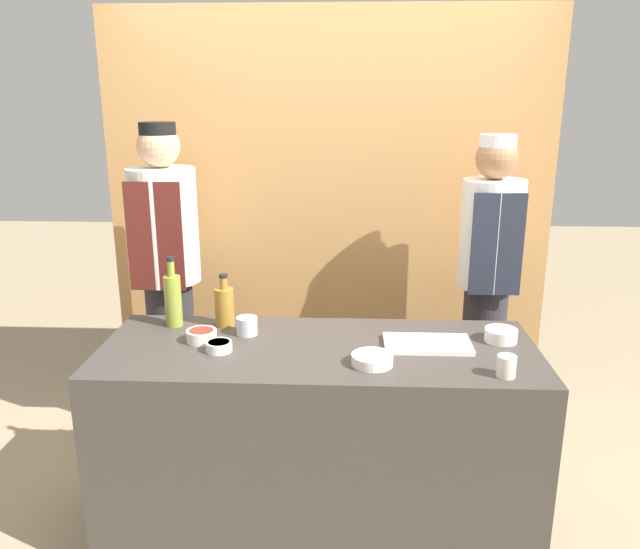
{
  "coord_description": "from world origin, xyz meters",
  "views": [
    {
      "loc": [
        0.12,
        -2.46,
        1.92
      ],
      "look_at": [
        0.0,
        0.14,
        1.17
      ],
      "focal_mm": 35.0,
      "sensor_mm": 36.0,
      "label": 1
    }
  ],
  "objects_px": {
    "sauce_bowl_green": "(501,334)",
    "cup_cream": "(506,366)",
    "cutting_board": "(427,344)",
    "chef_left": "(167,274)",
    "cup_steel": "(247,326)",
    "sauce_bowl_purple": "(219,346)",
    "bottle_oil": "(173,299)",
    "sauce_bowl_red": "(201,335)",
    "chef_right": "(487,282)",
    "bottle_vinegar": "(225,305)",
    "sauce_bowl_yellow": "(372,359)"
  },
  "relations": [
    {
      "from": "sauce_bowl_yellow",
      "to": "sauce_bowl_green",
      "type": "xyz_separation_m",
      "value": [
        0.57,
        0.27,
        0.01
      ]
    },
    {
      "from": "bottle_oil",
      "to": "chef_left",
      "type": "xyz_separation_m",
      "value": [
        -0.19,
        0.56,
        -0.04
      ]
    },
    {
      "from": "sauce_bowl_red",
      "to": "chef_right",
      "type": "xyz_separation_m",
      "value": [
        1.38,
        0.75,
        0.04
      ]
    },
    {
      "from": "sauce_bowl_yellow",
      "to": "cup_cream",
      "type": "bearing_deg",
      "value": -9.61
    },
    {
      "from": "bottle_vinegar",
      "to": "bottle_oil",
      "type": "height_order",
      "value": "bottle_oil"
    },
    {
      "from": "sauce_bowl_red",
      "to": "chef_left",
      "type": "height_order",
      "value": "chef_left"
    },
    {
      "from": "cutting_board",
      "to": "chef_left",
      "type": "distance_m",
      "value": 1.54
    },
    {
      "from": "sauce_bowl_green",
      "to": "bottle_oil",
      "type": "xyz_separation_m",
      "value": [
        -1.47,
        0.12,
        0.1
      ]
    },
    {
      "from": "sauce_bowl_red",
      "to": "bottle_vinegar",
      "type": "relative_size",
      "value": 0.53
    },
    {
      "from": "sauce_bowl_purple",
      "to": "sauce_bowl_red",
      "type": "bearing_deg",
      "value": 133.41
    },
    {
      "from": "cup_cream",
      "to": "cutting_board",
      "type": "bearing_deg",
      "value": 132.65
    },
    {
      "from": "sauce_bowl_green",
      "to": "cup_cream",
      "type": "xyz_separation_m",
      "value": [
        -0.06,
        -0.36,
        0.01
      ]
    },
    {
      "from": "bottle_vinegar",
      "to": "cup_cream",
      "type": "relative_size",
      "value": 2.92
    },
    {
      "from": "sauce_bowl_purple",
      "to": "chef_right",
      "type": "distance_m",
      "value": 1.54
    },
    {
      "from": "sauce_bowl_red",
      "to": "chef_right",
      "type": "relative_size",
      "value": 0.08
    },
    {
      "from": "sauce_bowl_red",
      "to": "cup_cream",
      "type": "bearing_deg",
      "value": -13.31
    },
    {
      "from": "cutting_board",
      "to": "bottle_vinegar",
      "type": "height_order",
      "value": "bottle_vinegar"
    },
    {
      "from": "sauce_bowl_green",
      "to": "chef_right",
      "type": "bearing_deg",
      "value": 83.18
    },
    {
      "from": "cup_cream",
      "to": "chef_right",
      "type": "distance_m",
      "value": 1.05
    },
    {
      "from": "bottle_vinegar",
      "to": "chef_left",
      "type": "xyz_separation_m",
      "value": [
        -0.43,
        0.55,
        -0.01
      ]
    },
    {
      "from": "bottle_vinegar",
      "to": "chef_left",
      "type": "relative_size",
      "value": 0.14
    },
    {
      "from": "cutting_board",
      "to": "bottle_oil",
      "type": "distance_m",
      "value": 1.17
    },
    {
      "from": "cup_steel",
      "to": "cup_cream",
      "type": "relative_size",
      "value": 1.12
    },
    {
      "from": "sauce_bowl_red",
      "to": "cutting_board",
      "type": "distance_m",
      "value": 0.98
    },
    {
      "from": "bottle_vinegar",
      "to": "chef_left",
      "type": "height_order",
      "value": "chef_left"
    },
    {
      "from": "bottle_vinegar",
      "to": "bottle_oil",
      "type": "xyz_separation_m",
      "value": [
        -0.23,
        -0.01,
        0.03
      ]
    },
    {
      "from": "cutting_board",
      "to": "cup_steel",
      "type": "height_order",
      "value": "cup_steel"
    },
    {
      "from": "cutting_board",
      "to": "bottle_vinegar",
      "type": "relative_size",
      "value": 1.49
    },
    {
      "from": "cutting_board",
      "to": "bottle_oil",
      "type": "height_order",
      "value": "bottle_oil"
    },
    {
      "from": "cup_cream",
      "to": "chef_right",
      "type": "relative_size",
      "value": 0.05
    },
    {
      "from": "cup_cream",
      "to": "chef_right",
      "type": "height_order",
      "value": "chef_right"
    },
    {
      "from": "sauce_bowl_red",
      "to": "cup_steel",
      "type": "relative_size",
      "value": 1.39
    },
    {
      "from": "cup_cream",
      "to": "cup_steel",
      "type": "bearing_deg",
      "value": 159.95
    },
    {
      "from": "sauce_bowl_green",
      "to": "chef_left",
      "type": "relative_size",
      "value": 0.08
    },
    {
      "from": "sauce_bowl_red",
      "to": "cutting_board",
      "type": "xyz_separation_m",
      "value": [
        0.98,
        -0.01,
        -0.02
      ]
    },
    {
      "from": "bottle_vinegar",
      "to": "cup_cream",
      "type": "distance_m",
      "value": 1.28
    },
    {
      "from": "sauce_bowl_yellow",
      "to": "cutting_board",
      "type": "height_order",
      "value": "sauce_bowl_yellow"
    },
    {
      "from": "sauce_bowl_red",
      "to": "cup_steel",
      "type": "bearing_deg",
      "value": 26.42
    },
    {
      "from": "cup_steel",
      "to": "chef_left",
      "type": "xyz_separation_m",
      "value": [
        -0.55,
        0.66,
        0.05
      ]
    },
    {
      "from": "sauce_bowl_green",
      "to": "cup_cream",
      "type": "bearing_deg",
      "value": -99.9
    },
    {
      "from": "bottle_oil",
      "to": "chef_right",
      "type": "xyz_separation_m",
      "value": [
        1.55,
        0.56,
        -0.06
      ]
    },
    {
      "from": "bottle_oil",
      "to": "chef_right",
      "type": "height_order",
      "value": "chef_right"
    },
    {
      "from": "sauce_bowl_red",
      "to": "cup_cream",
      "type": "xyz_separation_m",
      "value": [
        1.24,
        -0.29,
        0.01
      ]
    },
    {
      "from": "chef_left",
      "to": "chef_right",
      "type": "height_order",
      "value": "chef_left"
    },
    {
      "from": "sauce_bowl_green",
      "to": "bottle_vinegar",
      "type": "bearing_deg",
      "value": 173.72
    },
    {
      "from": "cutting_board",
      "to": "bottle_oil",
      "type": "bearing_deg",
      "value": 170.32
    },
    {
      "from": "cup_cream",
      "to": "sauce_bowl_purple",
      "type": "bearing_deg",
      "value": 170.53
    },
    {
      "from": "sauce_bowl_purple",
      "to": "bottle_vinegar",
      "type": "height_order",
      "value": "bottle_vinegar"
    },
    {
      "from": "sauce_bowl_purple",
      "to": "chef_left",
      "type": "relative_size",
      "value": 0.06
    },
    {
      "from": "sauce_bowl_red",
      "to": "bottle_vinegar",
      "type": "distance_m",
      "value": 0.22
    }
  ]
}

